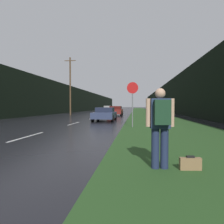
{
  "coord_description": "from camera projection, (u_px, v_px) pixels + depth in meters",
  "views": [
    {
      "loc": [
        4.93,
        -0.7,
        1.4
      ],
      "look_at": [
        3.0,
        15.79,
        0.91
      ],
      "focal_mm": 32.0,
      "sensor_mm": 36.0,
      "label": 1
    }
  ],
  "objects": [
    {
      "name": "utility_pole_far",
      "position": [
        70.0,
        85.0,
        31.63
      ],
      "size": [
        1.8,
        0.24,
        9.1
      ],
      "color": "#4C3823",
      "rests_on": "ground_plane"
    },
    {
      "name": "stop_sign",
      "position": [
        133.0,
        99.0,
        13.13
      ],
      "size": [
        0.75,
        0.07,
        2.98
      ],
      "color": "slate",
      "rests_on": "ground_plane"
    },
    {
      "name": "lane_stripe_d",
      "position": [
        92.0,
        118.0,
        23.08
      ],
      "size": [
        0.12,
        3.0,
        0.01
      ],
      "primitive_type": "cube",
      "color": "silver",
      "rests_on": "ground_plane"
    },
    {
      "name": "hitchhiker_with_backpack",
      "position": [
        160.0,
        123.0,
        4.37
      ],
      "size": [
        0.62,
        0.45,
        1.8
      ],
      "rotation": [
        0.0,
        0.0,
        0.09
      ],
      "color": "#1E2847",
      "rests_on": "ground_plane"
    },
    {
      "name": "treeline_near_side",
      "position": [
        169.0,
        98.0,
        49.33
      ],
      "size": [
        2.0,
        140.0,
        6.79
      ],
      "primitive_type": "cube",
      "color": "black",
      "rests_on": "ground_plane"
    },
    {
      "name": "car_passing_far",
      "position": [
        116.0,
        111.0,
        29.37
      ],
      "size": [
        2.02,
        4.45,
        1.4
      ],
      "rotation": [
        0.0,
        0.0,
        3.14
      ],
      "color": "maroon",
      "rests_on": "ground_plane"
    },
    {
      "name": "car_passing_near",
      "position": [
        105.0,
        114.0,
        19.03
      ],
      "size": [
        2.0,
        4.23,
        1.27
      ],
      "rotation": [
        0.0,
        0.0,
        3.14
      ],
      "color": "#2D3856",
      "rests_on": "ground_plane"
    },
    {
      "name": "suitcase",
      "position": [
        190.0,
        164.0,
        4.32
      ],
      "size": [
        0.47,
        0.15,
        0.33
      ],
      "rotation": [
        0.0,
        0.0,
        0.09
      ],
      "color": "olive",
      "rests_on": "ground_plane"
    },
    {
      "name": "lane_stripe_b",
      "position": [
        27.0,
        137.0,
        9.18
      ],
      "size": [
        0.12,
        3.0,
        0.01
      ],
      "primitive_type": "cube",
      "color": "silver",
      "rests_on": "ground_plane"
    },
    {
      "name": "grass_verge",
      "position": [
        146.0,
        113.0,
        40.2
      ],
      "size": [
        6.0,
        240.0,
        0.02
      ],
      "primitive_type": "cube",
      "color": "#26471E",
      "rests_on": "ground_plane"
    },
    {
      "name": "lane_stripe_c",
      "position": [
        74.0,
        123.0,
        16.13
      ],
      "size": [
        0.12,
        3.0,
        0.01
      ],
      "primitive_type": "cube",
      "color": "silver",
      "rests_on": "ground_plane"
    },
    {
      "name": "car_oncoming",
      "position": [
        107.0,
        109.0,
        50.23
      ],
      "size": [
        2.01,
        4.01,
        1.49
      ],
      "color": "#BCBCBC",
      "rests_on": "ground_plane"
    },
    {
      "name": "treeline_far_side",
      "position": [
        78.0,
        100.0,
        52.04
      ],
      "size": [
        2.0,
        140.0,
        5.84
      ],
      "primitive_type": "cube",
      "color": "black",
      "rests_on": "ground_plane"
    }
  ]
}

